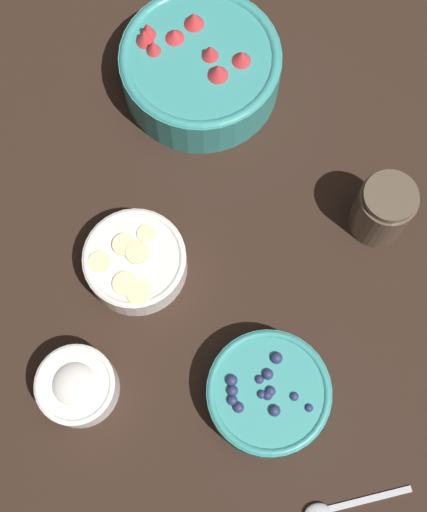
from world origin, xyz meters
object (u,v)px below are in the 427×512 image
object	(u,v)px
bowl_blueberries	(268,393)
bowl_bananas	(135,262)
bowl_cream	(77,386)
jar_chocolate	(382,210)
bowl_strawberries	(200,66)

from	to	relation	value
bowl_blueberries	bowl_bananas	size ratio (longest dim) A/B	1.14
bowl_cream	jar_chocolate	size ratio (longest dim) A/B	1.02
bowl_blueberries	jar_chocolate	world-z (taller)	jar_chocolate
bowl_bananas	jar_chocolate	bearing A→B (deg)	121.70
bowl_bananas	jar_chocolate	size ratio (longest dim) A/B	1.39
bowl_strawberries	bowl_cream	size ratio (longest dim) A/B	2.28
bowl_bananas	bowl_blueberries	bearing A→B (deg)	65.04
bowl_blueberries	jar_chocolate	distance (m)	0.29
bowl_blueberries	bowl_bananas	distance (m)	0.24
jar_chocolate	bowl_bananas	bearing A→B (deg)	-58.30
bowl_blueberries	bowl_bananas	xyz separation A→B (m)	(-0.10, -0.22, -0.00)
bowl_bananas	bowl_cream	distance (m)	0.18
bowl_strawberries	jar_chocolate	size ratio (longest dim) A/B	2.33
bowl_strawberries	jar_chocolate	xyz separation A→B (m)	(0.12, 0.30, -0.00)
bowl_cream	jar_chocolate	xyz separation A→B (m)	(-0.35, 0.29, 0.01)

